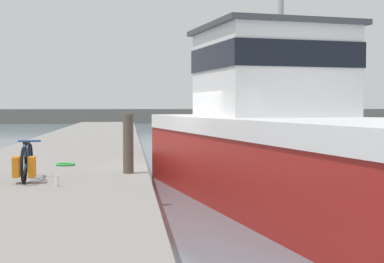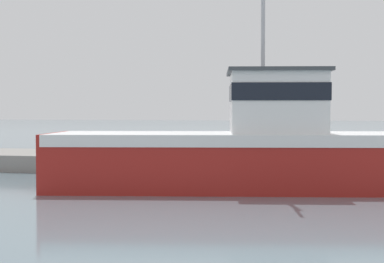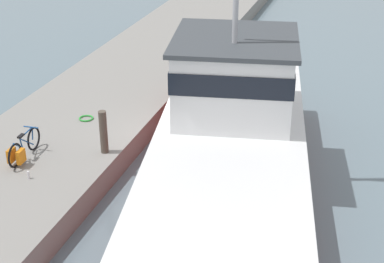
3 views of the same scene
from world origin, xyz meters
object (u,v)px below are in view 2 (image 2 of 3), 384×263
object	(u,v)px
fishing_boat_main	(250,147)
mooring_post	(253,144)
bicycle_touring	(233,147)
water_bottle_on_curb	(212,154)

from	to	relation	value
fishing_boat_main	mooring_post	world-z (taller)	fishing_boat_main
bicycle_touring	mooring_post	world-z (taller)	mooring_post
bicycle_touring	mooring_post	size ratio (longest dim) A/B	1.36
water_bottle_on_curb	bicycle_touring	bearing A→B (deg)	129.65
fishing_boat_main	mooring_post	size ratio (longest dim) A/B	11.78
fishing_boat_main	bicycle_touring	bearing A→B (deg)	-175.66
bicycle_touring	mooring_post	distance (m)	2.25
bicycle_touring	mooring_post	xyz separation A→B (m)	(1.93, 1.12, 0.28)
mooring_post	water_bottle_on_curb	size ratio (longest dim) A/B	6.04
fishing_boat_main	water_bottle_on_curb	size ratio (longest dim) A/B	71.20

